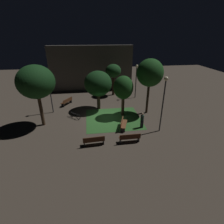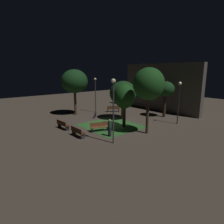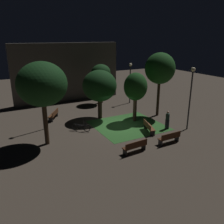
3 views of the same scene
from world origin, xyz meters
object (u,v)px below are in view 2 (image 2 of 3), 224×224
at_px(bench_corner, 99,126).
at_px(tree_back_right, 149,84).
at_px(bench_by_lamp, 63,124).
at_px(bicycle, 95,115).
at_px(lamp_post_plaza_east, 179,96).
at_px(lamp_post_path_center, 113,101).
at_px(bench_lawn_edge, 77,132).
at_px(bench_front_right, 113,109).
at_px(tree_lawn_side, 165,90).
at_px(pedestrian, 110,127).
at_px(tree_near_wall, 124,97).
at_px(tree_left_canopy, 74,82).
at_px(lamp_post_plaza_west, 95,89).
at_px(tree_tall_center, 123,93).

xyz_separation_m(bench_corner, tree_back_right, (3.41, 3.11, 4.17)).
xyz_separation_m(bench_by_lamp, bicycle, (-1.88, 5.35, -0.14)).
height_order(tree_back_right, lamp_post_plaza_east, tree_back_right).
distance_m(lamp_post_plaza_east, lamp_post_path_center, 9.31).
distance_m(bench_corner, bicycle, 5.64).
bearing_deg(bench_lawn_edge, bench_front_right, 123.23).
distance_m(tree_lawn_side, tree_back_right, 7.52).
distance_m(tree_lawn_side, lamp_post_path_center, 11.33).
distance_m(bicycle, pedestrian, 7.36).
distance_m(tree_near_wall, tree_left_canopy, 8.59).
bearing_deg(lamp_post_plaza_west, tree_tall_center, 2.85).
distance_m(tree_lawn_side, tree_tall_center, 5.55).
bearing_deg(tree_left_canopy, lamp_post_path_center, -13.80).
height_order(bench_by_lamp, lamp_post_plaza_east, lamp_post_plaza_east).
xyz_separation_m(bench_lawn_edge, bicycle, (-4.93, 5.35, -0.14)).
relative_size(tree_near_wall, tree_tall_center, 0.97).
distance_m(lamp_post_plaza_east, pedestrian, 8.92).
distance_m(bench_front_right, bicycle, 4.18).
relative_size(bench_by_lamp, pedestrian, 1.13).
relative_size(bench_by_lamp, tree_left_canopy, 0.30).
bearing_deg(lamp_post_plaza_west, lamp_post_path_center, -27.98).
distance_m(tree_back_right, bicycle, 9.33).
height_order(tree_lawn_side, lamp_post_path_center, lamp_post_path_center).
relative_size(tree_back_right, lamp_post_plaza_west, 1.27).
bearing_deg(bicycle, pedestrian, -24.33).
distance_m(bench_lawn_edge, lamp_post_plaza_west, 10.82).
relative_size(bench_by_lamp, lamp_post_plaza_west, 0.37).
xyz_separation_m(lamp_post_plaza_east, lamp_post_path_center, (-0.06, -9.31, 0.34)).
bearing_deg(bench_by_lamp, tree_back_right, 41.29).
distance_m(bench_by_lamp, tree_near_wall, 6.93).
distance_m(tree_left_canopy, lamp_post_path_center, 11.64).
relative_size(lamp_post_plaza_east, bicycle, 3.61).
distance_m(tree_back_right, lamp_post_plaza_west, 11.09).
xyz_separation_m(bench_lawn_edge, bench_front_right, (-6.12, 9.35, 0.00)).
xyz_separation_m(tree_back_right, lamp_post_path_center, (-0.06, -4.12, -1.15)).
xyz_separation_m(tree_lawn_side, tree_back_right, (2.95, -6.83, 1.14)).
relative_size(tree_near_wall, lamp_post_path_center, 0.86).
bearing_deg(tree_near_wall, tree_lawn_side, 90.36).
bearing_deg(lamp_post_plaza_west, tree_near_wall, -13.37).
bearing_deg(tree_left_canopy, bicycle, 19.72).
bearing_deg(tree_left_canopy, bench_by_lamp, -40.65).
relative_size(bench_front_right, tree_lawn_side, 0.39).
distance_m(tree_left_canopy, lamp_post_plaza_east, 13.15).
bearing_deg(tree_near_wall, tree_left_canopy, -172.68).
distance_m(bench_corner, lamp_post_path_center, 4.62).
height_order(tree_lawn_side, bicycle, tree_lawn_side).
height_order(bench_by_lamp, bench_lawn_edge, same).
bearing_deg(bench_by_lamp, lamp_post_plaza_west, 121.91).
bearing_deg(bench_lawn_edge, tree_tall_center, 105.86).
bearing_deg(bench_by_lamp, bicycle, 109.41).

